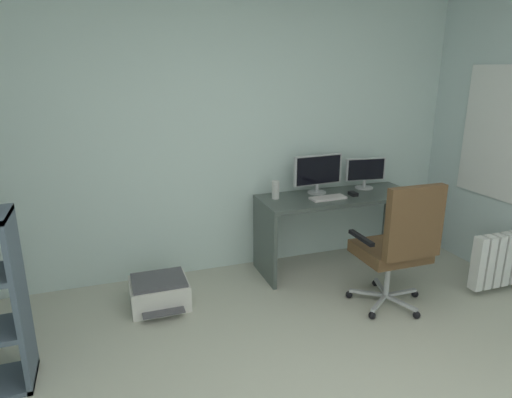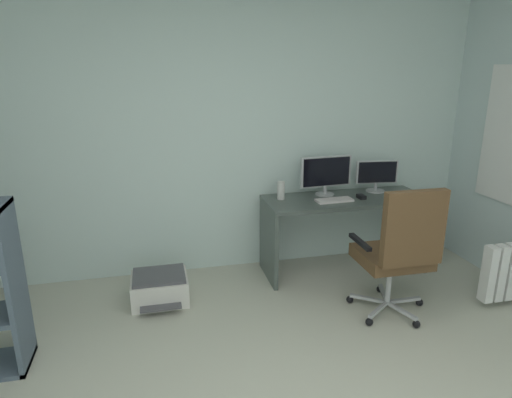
% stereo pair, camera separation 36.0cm
% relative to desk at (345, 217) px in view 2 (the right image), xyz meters
% --- Properties ---
extents(wall_back, '(4.91, 0.10, 2.76)m').
position_rel_desk_xyz_m(wall_back, '(-1.12, 0.39, 0.84)').
color(wall_back, silver).
rests_on(wall_back, ground).
extents(desk, '(1.53, 0.57, 0.73)m').
position_rel_desk_xyz_m(desk, '(0.00, 0.00, 0.00)').
color(desk, '#46514C').
rests_on(desk, ground).
extents(monitor_main, '(0.51, 0.18, 0.37)m').
position_rel_desk_xyz_m(monitor_main, '(-0.16, 0.14, 0.40)').
color(monitor_main, '#B2B5B7').
rests_on(monitor_main, desk).
extents(monitor_secondary, '(0.41, 0.18, 0.31)m').
position_rel_desk_xyz_m(monitor_secondary, '(0.37, 0.14, 0.37)').
color(monitor_secondary, '#B2B5B7').
rests_on(monitor_secondary, desk).
extents(keyboard, '(0.35, 0.15, 0.02)m').
position_rel_desk_xyz_m(keyboard, '(-0.15, -0.08, 0.20)').
color(keyboard, silver).
rests_on(keyboard, desk).
extents(computer_mouse, '(0.06, 0.10, 0.03)m').
position_rel_desk_xyz_m(computer_mouse, '(0.13, -0.06, 0.21)').
color(computer_mouse, black).
rests_on(computer_mouse, desk).
extents(desktop_speaker, '(0.07, 0.07, 0.17)m').
position_rel_desk_xyz_m(desktop_speaker, '(-0.61, 0.09, 0.27)').
color(desktop_speaker, silver).
rests_on(desktop_speaker, desk).
extents(office_chair, '(0.63, 0.63, 1.08)m').
position_rel_desk_xyz_m(office_chair, '(0.04, -0.90, 0.04)').
color(office_chair, '#B7BABC').
rests_on(office_chair, ground).
extents(printer, '(0.47, 0.48, 0.24)m').
position_rel_desk_xyz_m(printer, '(-1.75, -0.21, -0.43)').
color(printer, silver).
rests_on(printer, ground).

